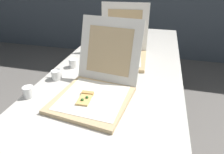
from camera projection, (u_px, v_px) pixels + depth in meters
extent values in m
cube|color=beige|center=(116.00, 74.00, 1.36)|extent=(0.88, 2.43, 0.03)
cylinder|color=#38383D|center=(108.00, 56.00, 2.59)|extent=(0.04, 0.04, 0.70)
cylinder|color=#38383D|center=(166.00, 62.00, 2.43)|extent=(0.04, 0.04, 0.70)
cube|color=tan|center=(92.00, 100.00, 1.05)|extent=(0.42, 0.42, 0.02)
cube|color=silver|center=(93.00, 97.00, 1.04)|extent=(0.35, 0.35, 0.00)
cube|color=white|center=(109.00, 50.00, 1.16)|extent=(0.39, 0.17, 0.36)
cube|color=tan|center=(109.00, 51.00, 1.15)|extent=(0.28, 0.12, 0.26)
cube|color=#E0B266|center=(85.00, 99.00, 1.02)|extent=(0.07, 0.11, 0.01)
cube|color=tan|center=(88.00, 93.00, 1.06)|extent=(0.07, 0.03, 0.02)
sphere|color=#2D6628|center=(87.00, 97.00, 1.02)|extent=(0.02, 0.02, 0.02)
sphere|color=#2D6628|center=(82.00, 100.00, 1.00)|extent=(0.02, 0.02, 0.02)
cube|color=tan|center=(121.00, 59.00, 1.52)|extent=(0.41, 0.41, 0.02)
cube|color=silver|center=(120.00, 58.00, 1.52)|extent=(0.36, 0.36, 0.00)
cube|color=white|center=(125.00, 27.00, 1.60)|extent=(0.38, 0.04, 0.38)
cube|color=tan|center=(125.00, 27.00, 1.59)|extent=(0.27, 0.03, 0.27)
cube|color=#EAC156|center=(119.00, 56.00, 1.52)|extent=(0.11, 0.15, 0.01)
cube|color=tan|center=(117.00, 53.00, 1.58)|extent=(0.07, 0.05, 0.02)
sphere|color=#2D6628|center=(117.00, 55.00, 1.53)|extent=(0.02, 0.02, 0.02)
cylinder|color=white|center=(29.00, 92.00, 1.08)|extent=(0.06, 0.06, 0.06)
cylinder|color=white|center=(73.00, 63.00, 1.41)|extent=(0.06, 0.06, 0.06)
cylinder|color=white|center=(100.00, 45.00, 1.75)|extent=(0.06, 0.06, 0.06)
cylinder|color=white|center=(56.00, 75.00, 1.25)|extent=(0.06, 0.06, 0.06)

